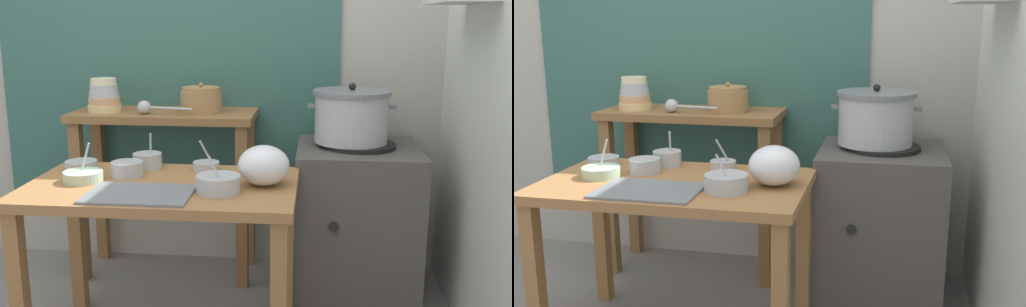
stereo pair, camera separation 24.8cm
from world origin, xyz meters
TOP-DOWN VIEW (x-y plane):
  - wall_back at (0.08, 1.10)m, footprint 4.40×0.12m
  - wall_right at (1.40, 0.20)m, footprint 0.30×3.20m
  - prep_table at (0.06, 0.09)m, footprint 1.10×0.66m
  - back_shelf_table at (-0.12, 0.83)m, footprint 0.96×0.40m
  - stove_block at (0.89, 0.70)m, footprint 0.60×0.61m
  - steamer_pot at (0.85, 0.72)m, footprint 0.43×0.38m
  - clay_pot at (0.08, 0.83)m, footprint 0.21×0.21m
  - bowl_stack_enamel at (-0.42, 0.79)m, footprint 0.17×0.17m
  - ladle at (-0.18, 0.74)m, footprint 0.30×0.08m
  - serving_tray at (0.02, -0.08)m, footprint 0.40×0.28m
  - plastic_bag at (0.47, 0.11)m, footprint 0.21×0.20m
  - prep_bowl_0 at (-0.12, 0.19)m, footprint 0.14×0.14m
  - prep_bowl_1 at (-0.35, 0.27)m, footprint 0.14×0.14m
  - prep_bowl_2 at (0.31, -0.01)m, footprint 0.17×0.17m
  - prep_bowl_3 at (0.20, 0.32)m, footprint 0.12×0.12m
  - prep_bowl_4 at (-0.27, 0.09)m, footprint 0.16×0.16m
  - prep_bowl_5 at (-0.07, 0.34)m, footprint 0.13×0.13m

SIDE VIEW (x-z plane):
  - stove_block at x=0.89m, z-range -0.01..0.77m
  - prep_table at x=0.06m, z-range 0.25..0.97m
  - back_shelf_table at x=-0.12m, z-range 0.23..1.13m
  - serving_tray at x=0.02m, z-range 0.72..0.73m
  - prep_bowl_1 at x=-0.35m, z-range 0.72..0.76m
  - prep_bowl_3 at x=0.20m, z-range 0.67..0.81m
  - prep_bowl_4 at x=-0.27m, z-range 0.66..0.82m
  - prep_bowl_0 at x=-0.12m, z-range 0.72..0.79m
  - prep_bowl_2 at x=0.31m, z-range 0.68..0.83m
  - prep_bowl_5 at x=-0.07m, z-range 0.68..0.84m
  - plastic_bag at x=0.47m, z-range 0.72..0.88m
  - steamer_pot at x=0.85m, z-range 0.76..1.06m
  - ladle at x=-0.18m, z-range 0.90..0.97m
  - clay_pot at x=0.08m, z-range 0.89..1.04m
  - bowl_stack_enamel at x=-0.42m, z-range 0.89..1.07m
  - wall_right at x=1.40m, z-range 0.00..2.60m
  - wall_back at x=0.08m, z-range 0.00..2.60m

